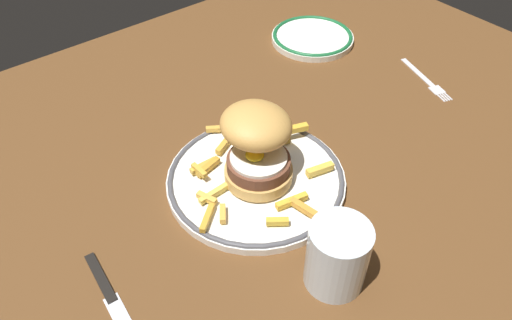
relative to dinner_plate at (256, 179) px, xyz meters
The scene contains 8 objects.
ground_plane 4.59cm from the dinner_plate, 161.28° to the left, with size 145.99×103.56×4.00cm, color brown.
dinner_plate is the anchor object (origin of this frame).
burger 6.26cm from the dinner_plate, 18.80° to the left, with size 14.03×13.93×10.91cm.
fries_pile 1.89cm from the dinner_plate, 64.58° to the left, with size 24.38×24.04×1.97cm.
water_glass 18.95cm from the dinner_plate, 98.74° to the right, with size 7.32×7.32×9.14cm.
side_plate 41.99cm from the dinner_plate, 35.06° to the left, with size 16.65×16.65×1.60cm.
fork 40.80cm from the dinner_plate, ahead, with size 5.87×14.10×0.36cm.
knife 25.58cm from the dinner_plate, behind, with size 3.11×18.06×0.70cm.
Camera 1 is at (-27.93, -39.88, 51.98)cm, focal length 34.63 mm.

